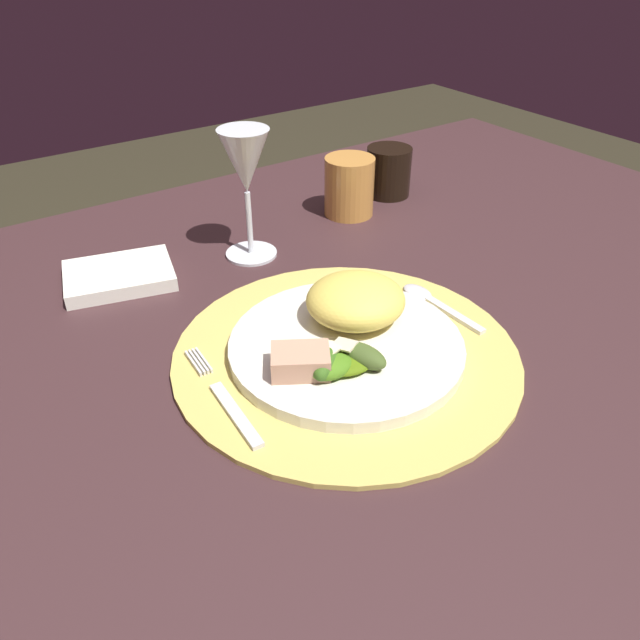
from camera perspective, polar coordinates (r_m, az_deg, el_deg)
dining_table at (r=0.79m, az=5.66°, el=-5.41°), size 1.41×1.07×0.71m
placemat at (r=0.68m, az=2.40°, el=-3.12°), size 0.38×0.38×0.01m
dinner_plate at (r=0.68m, az=2.42°, el=-2.44°), size 0.26×0.26×0.01m
pasta_serving at (r=0.69m, az=3.29°, el=1.83°), size 0.14×0.13×0.05m
salad_greens at (r=0.63m, az=1.98°, el=-3.85°), size 0.09×0.07×0.02m
bread_piece at (r=0.62m, az=-1.80°, el=-3.81°), size 0.07×0.07×0.02m
fork at (r=0.62m, az=-8.70°, el=-7.20°), size 0.02×0.17×0.00m
spoon at (r=0.78m, az=9.98°, el=1.89°), size 0.03×0.13×0.01m
napkin at (r=0.85m, az=-17.94°, el=3.91°), size 0.16×0.13×0.02m
wine_glass at (r=0.84m, az=-6.85°, el=13.72°), size 0.07×0.07×0.18m
amber_tumbler at (r=0.99m, az=2.70°, el=12.14°), size 0.08×0.08×0.09m
dark_tumbler at (r=1.07m, az=6.29°, el=13.38°), size 0.07×0.07×0.08m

